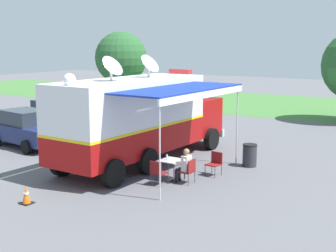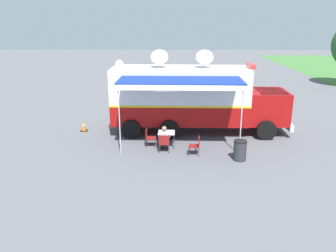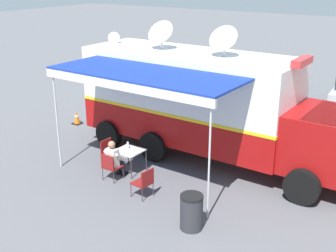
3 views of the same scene
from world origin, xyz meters
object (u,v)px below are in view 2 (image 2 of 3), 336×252
car_behind_truck (180,92)px  trash_bin (240,150)px  car_far_corner (226,87)px  folding_table (166,133)px  command_truck (194,97)px  traffic_cone (84,126)px  water_bottle (164,129)px  folding_chair_spare_by_truck (196,144)px  seated_responder (164,138)px  folding_chair_at_table (164,142)px  folding_chair_beside_table (149,136)px

car_behind_truck → trash_bin: bearing=12.2°
car_far_corner → folding_table: bearing=-23.4°
command_truck → traffic_cone: 6.28m
water_bottle → trash_bin: size_ratio=0.25×
folding_chair_spare_by_truck → car_far_corner: 12.22m
seated_responder → car_far_corner: car_far_corner is taller
traffic_cone → folding_chair_at_table: bearing=54.6°
folding_table → traffic_cone: size_ratio=1.42×
folding_chair_spare_by_truck → traffic_cone: bearing=-120.3°
traffic_cone → water_bottle: bearing=62.8°
traffic_cone → car_behind_truck: bearing=138.6°
folding_chair_beside_table → traffic_cone: size_ratio=1.50×
command_truck → water_bottle: command_truck is taller
folding_chair_spare_by_truck → folding_chair_beside_table: bearing=-116.6°
folding_chair_beside_table → trash_bin: 4.43m
traffic_cone → car_far_corner: bearing=132.0°
command_truck → folding_chair_at_table: size_ratio=10.99×
seated_responder → traffic_cone: (-3.00, -4.50, -0.37)m
command_truck → folding_chair_beside_table: (2.28, -2.31, -1.43)m
command_truck → folding_chair_spare_by_truck: command_truck is taller
water_bottle → traffic_cone: water_bottle is taller
folding_chair_beside_table → folding_chair_spare_by_truck: bearing=63.4°
trash_bin → folding_chair_at_table: bearing=-105.3°
folding_chair_beside_table → car_behind_truck: car_behind_truck is taller
trash_bin → car_behind_truck: 10.68m
seated_responder → car_far_corner: size_ratio=0.29×
trash_bin → traffic_cone: 8.84m
water_bottle → car_behind_truck: (-8.63, 1.11, 0.05)m
folding_chair_beside_table → traffic_cone: 4.44m
car_far_corner → water_bottle: bearing=-24.2°
folding_table → car_behind_truck: bearing=173.6°
folding_chair_at_table → traffic_cone: bearing=-125.4°
folding_chair_at_table → folding_chair_spare_by_truck: size_ratio=1.00×
trash_bin → car_far_corner: size_ratio=0.21×
seated_responder → folding_chair_beside_table: bearing=-129.9°
traffic_cone → folding_chair_beside_table: bearing=57.6°
command_truck → folding_chair_at_table: bearing=-26.8°
folding_chair_beside_table → car_behind_truck: size_ratio=0.20×
folding_table → car_behind_truck: car_behind_truck is taller
folding_chair_at_table → folding_chair_beside_table: size_ratio=1.00×
folding_table → folding_chair_at_table: bearing=-7.4°
folding_table → folding_chair_at_table: 0.82m
trash_bin → folding_chair_beside_table: bearing=-112.9°
folding_chair_at_table → water_bottle: bearing=-178.6°
folding_chair_spare_by_truck → car_behind_truck: car_behind_truck is taller
folding_chair_spare_by_truck → seated_responder: (-0.48, -1.46, 0.14)m
traffic_cone → car_behind_truck: car_behind_truck is taller
folding_table → folding_chair_spare_by_truck: size_ratio=0.95×
seated_responder → traffic_cone: seated_responder is taller
folding_chair_at_table → seated_responder: (-0.19, 0.01, 0.14)m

